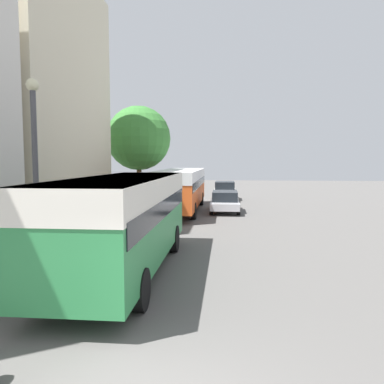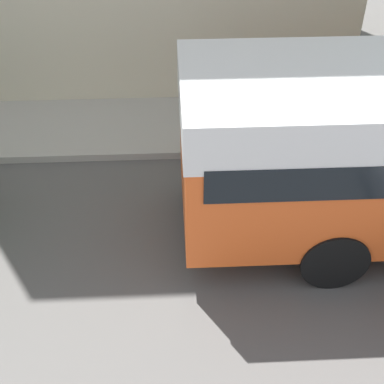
{
  "view_description": "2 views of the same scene",
  "coord_description": "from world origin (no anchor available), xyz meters",
  "views": [
    {
      "loc": [
        1.13,
        -4.29,
        3.47
      ],
      "look_at": [
        -0.65,
        15.21,
        1.79
      ],
      "focal_mm": 35.0,
      "sensor_mm": 36.0,
      "label": 1
    },
    {
      "loc": [
        4.5,
        15.03,
        6.04
      ],
      "look_at": [
        -1.81,
        15.34,
        0.94
      ],
      "focal_mm": 50.0,
      "sensor_mm": 36.0,
      "label": 2
    }
  ],
  "objects": []
}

